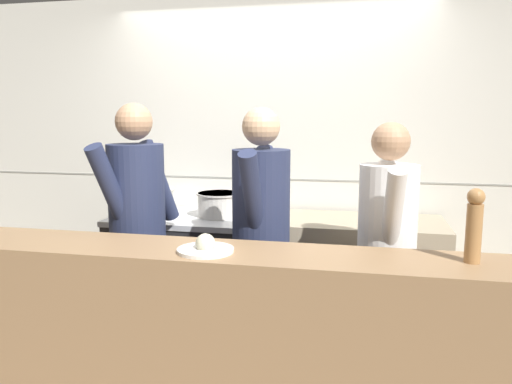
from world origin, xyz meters
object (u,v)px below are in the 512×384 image
chef_head_cook (138,226)px  chef_line (386,249)px  stock_pot (154,201)px  plated_dish_main (205,247)px  mixing_bowl_steel (378,216)px  oven_range (189,272)px  sauce_pot (220,204)px  chef_sous (261,234)px  pepper_mill (474,224)px

chef_head_cook → chef_line: chef_head_cook is taller
stock_pot → plated_dish_main: bearing=-56.6°
mixing_bowl_steel → oven_range: bearing=178.9°
plated_dish_main → chef_line: chef_line is taller
oven_range → sauce_pot: size_ratio=3.19×
plated_dish_main → chef_sous: size_ratio=0.16×
oven_range → plated_dish_main: (0.56, -1.28, 0.56)m
pepper_mill → chef_head_cook: size_ratio=0.20×
sauce_pot → plated_dish_main: bearing=-76.7°
stock_pot → plated_dish_main: (0.82, -1.24, 0.01)m
pepper_mill → chef_line: 0.67m
pepper_mill → chef_line: size_ratio=0.21×
stock_pot → pepper_mill: (2.06, -1.15, 0.17)m
oven_range → chef_sous: (0.71, -0.67, 0.50)m
pepper_mill → chef_sous: (-1.09, 0.52, -0.22)m
sauce_pot → chef_line: (1.20, -0.70, -0.09)m
pepper_mill → chef_head_cook: bearing=164.9°
mixing_bowl_steel → chef_head_cook: (-1.50, -0.65, 0.00)m
stock_pot → chef_head_cook: bearing=-75.0°
sauce_pot → pepper_mill: (1.55, -1.21, 0.18)m
mixing_bowl_steel → chef_sous: chef_sous is taller
mixing_bowl_steel → chef_sous: (-0.70, -0.64, -0.01)m
stock_pot → mixing_bowl_steel: size_ratio=1.18×
sauce_pot → stock_pot: bearing=-173.7°
sauce_pot → chef_head_cook: 0.78m
oven_range → chef_head_cook: chef_head_cook is taller
stock_pot → mixing_bowl_steel: bearing=0.4°
oven_range → stock_pot: (-0.26, -0.04, 0.56)m
oven_range → plated_dish_main: size_ratio=3.97×
chef_line → sauce_pot: bearing=144.8°
chef_head_cook → mixing_bowl_steel: bearing=42.5°
plated_dish_main → chef_head_cook: 0.88m
mixing_bowl_steel → chef_sous: bearing=-137.6°
sauce_pot → chef_sous: size_ratio=0.20×
mixing_bowl_steel → chef_line: bearing=-87.0°
stock_pot → pepper_mill: pepper_mill is taller
stock_pot → mixing_bowl_steel: stock_pot is taller
oven_range → plated_dish_main: plated_dish_main is taller
mixing_bowl_steel → pepper_mill: size_ratio=0.80×
mixing_bowl_steel → chef_head_cook: 1.63m
oven_range → chef_head_cook: bearing=-97.1°
chef_line → mixing_bowl_steel: bearing=88.2°
oven_range → chef_head_cook: 0.86m
oven_range → plated_dish_main: 1.50m
pepper_mill → chef_sous: chef_sous is taller
stock_pot → sauce_pot: size_ratio=0.93×
mixing_bowl_steel → plated_dish_main: 1.52m
stock_pot → sauce_pot: bearing=6.3°
chef_sous → chef_line: (0.74, -0.02, -0.05)m
mixing_bowl_steel → stock_pot: bearing=-179.6°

